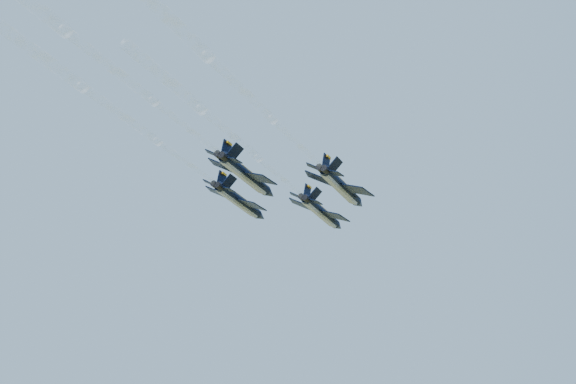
% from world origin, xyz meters
% --- Properties ---
extents(jet_lead, '(10.74, 15.88, 5.39)m').
position_xyz_m(jet_lead, '(0.27, 9.17, 94.49)').
color(jet_lead, black).
extents(jet_left, '(10.74, 15.88, 5.39)m').
position_xyz_m(jet_left, '(-11.86, -0.20, 94.49)').
color(jet_left, black).
extents(jet_right, '(10.74, 15.88, 5.39)m').
position_xyz_m(jet_right, '(5.52, -4.67, 94.49)').
color(jet_right, black).
extents(jet_slot, '(10.74, 15.88, 5.39)m').
position_xyz_m(jet_slot, '(-7.39, -12.99, 94.49)').
color(jet_slot, black).
extents(smoke_trail_lead, '(15.85, 44.47, 2.03)m').
position_xyz_m(smoke_trail_lead, '(-10.69, -24.47, 94.52)').
color(smoke_trail_lead, white).
extents(smoke_trail_left, '(15.85, 44.47, 2.03)m').
position_xyz_m(smoke_trail_left, '(-22.82, -33.84, 94.52)').
color(smoke_trail_left, white).
extents(smoke_trail_right, '(15.85, 44.47, 2.03)m').
position_xyz_m(smoke_trail_right, '(-5.45, -38.32, 94.52)').
color(smoke_trail_right, white).
extents(smoke_trail_slot, '(15.85, 44.47, 2.03)m').
position_xyz_m(smoke_trail_slot, '(-18.35, -46.63, 94.52)').
color(smoke_trail_slot, white).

